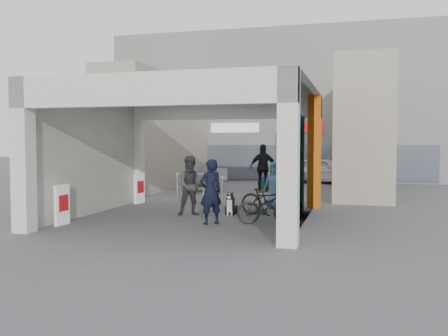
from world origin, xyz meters
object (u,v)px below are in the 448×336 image
(produce_stand, at_px, (206,184))
(white_van, at_px, (324,170))
(man_with_dog, at_px, (211,192))
(man_back_turned, at_px, (192,186))
(man_crates, at_px, (263,167))
(bicycle_front, at_px, (271,199))
(bicycle_rear, at_px, (267,206))
(border_collie, at_px, (231,205))
(cafe_set, at_px, (203,185))
(man_elderly, at_px, (275,185))

(produce_stand, relative_size, white_van, 0.28)
(man_with_dog, distance_m, man_back_turned, 1.63)
(man_back_turned, distance_m, man_crates, 7.49)
(produce_stand, xyz_separation_m, white_van, (4.57, 5.25, 0.37))
(bicycle_front, height_order, bicycle_rear, bicycle_front)
(man_back_turned, xyz_separation_m, man_crates, (0.66, 7.46, 0.15))
(border_collie, bearing_deg, produce_stand, 126.14)
(produce_stand, bearing_deg, cafe_set, -93.51)
(cafe_set, height_order, man_back_turned, man_back_turned)
(man_with_dog, xyz_separation_m, man_crates, (-0.30, 8.78, 0.17))
(bicycle_front, relative_size, bicycle_rear, 1.22)
(man_crates, height_order, bicycle_rear, man_crates)
(man_elderly, xyz_separation_m, man_crates, (-1.38, 5.43, 0.25))
(man_back_turned, bearing_deg, white_van, 52.40)
(bicycle_front, bearing_deg, bicycle_rear, -161.56)
(produce_stand, distance_m, man_crates, 2.54)
(white_van, bearing_deg, border_collie, -174.57)
(cafe_set, height_order, man_crates, man_crates)
(border_collie, bearing_deg, bicycle_rear, -32.95)
(border_collie, xyz_separation_m, man_back_turned, (-1.04, -0.38, 0.57))
(man_crates, xyz_separation_m, white_van, (2.24, 4.54, -0.33))
(white_van, bearing_deg, cafe_set, 159.78)
(man_elderly, bearing_deg, bicycle_rear, -80.54)
(man_with_dog, distance_m, man_crates, 8.79)
(man_crates, bearing_deg, cafe_set, 31.94)
(man_elderly, height_order, bicycle_rear, man_elderly)
(border_collie, bearing_deg, man_elderly, 72.07)
(produce_stand, bearing_deg, border_collie, -81.50)
(produce_stand, bearing_deg, man_with_dog, -86.52)
(man_back_turned, bearing_deg, cafe_set, 80.44)
(produce_stand, distance_m, man_back_turned, 6.97)
(man_with_dog, bearing_deg, white_van, -139.45)
(cafe_set, distance_m, man_back_turned, 5.91)
(bicycle_front, bearing_deg, produce_stand, 44.81)
(man_with_dog, bearing_deg, cafe_set, -112.12)
(man_with_dog, relative_size, man_crates, 0.83)
(man_back_turned, relative_size, bicycle_rear, 1.12)
(cafe_set, height_order, white_van, white_van)
(man_back_turned, relative_size, man_crates, 0.85)
(produce_stand, height_order, man_crates, man_crates)
(bicycle_rear, distance_m, white_van, 12.94)
(man_back_turned, relative_size, white_van, 0.44)
(cafe_set, xyz_separation_m, man_crates, (2.13, 1.76, 0.63))
(man_crates, xyz_separation_m, bicycle_front, (1.53, -7.06, -0.50))
(man_with_dog, distance_m, bicycle_front, 2.14)
(man_back_turned, relative_size, man_elderly, 1.14)
(man_back_turned, height_order, man_crates, man_crates)
(man_with_dog, xyz_separation_m, man_back_turned, (-0.95, 1.32, 0.02))
(man_crates, relative_size, bicycle_front, 1.08)
(man_with_dog, relative_size, bicycle_rear, 1.09)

